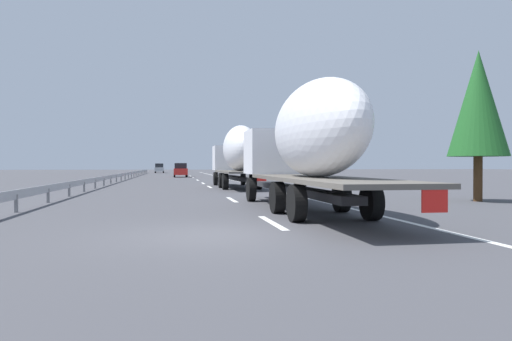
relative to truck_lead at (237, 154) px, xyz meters
name	(u,v)px	position (x,y,z in m)	size (l,w,h in m)	color
ground_plane	(180,180)	(18.14, 3.60, -2.40)	(260.00, 260.00, 0.00)	#424247
lane_stripe_0	(272,223)	(-19.86, 1.80, -2.39)	(3.20, 0.20, 0.01)	white
lane_stripe_1	(232,200)	(-11.14, 1.80, -2.39)	(3.20, 0.20, 0.01)	white
lane_stripe_2	(209,187)	(1.80, 1.80, -2.39)	(3.20, 0.20, 0.01)	white
lane_stripe_3	(203,183)	(8.91, 1.80, -2.39)	(3.20, 0.20, 0.01)	white
lane_stripe_4	(198,180)	(17.95, 1.80, -2.39)	(3.20, 0.20, 0.01)	white
lane_stripe_5	(193,178)	(28.58, 1.80, -2.39)	(3.20, 0.20, 0.01)	white
lane_stripe_6	(190,176)	(37.61, 1.80, -2.39)	(3.20, 0.20, 0.01)	white
lane_stripe_7	(187,174)	(54.80, 1.80, -2.39)	(3.20, 0.20, 0.01)	white
edge_line_right	(226,179)	(23.14, -1.90, -2.39)	(110.00, 0.20, 0.01)	white
truck_lead	(237,154)	(0.00, 0.00, 0.00)	(12.40, 2.55, 4.23)	silver
truck_trailing	(306,141)	(-17.04, 0.00, 0.01)	(14.22, 2.55, 4.22)	silver
car_silver_hatch	(159,168)	(68.41, 7.10, -1.42)	(4.65, 1.87, 1.97)	#ADB2B7
car_red_compact	(181,170)	(31.12, 3.36, -1.46)	(4.24, 1.81, 1.87)	red
road_sign	(242,158)	(18.47, -3.10, -0.05)	(0.10, 0.90, 3.40)	gray
tree_0	(262,147)	(37.36, -8.91, 1.98)	(2.86, 2.86, 7.14)	#472D19
tree_1	(252,148)	(36.15, -7.28, 1.77)	(3.39, 3.39, 6.72)	#472D19
tree_2	(478,104)	(-14.01, -8.64, 1.84)	(2.55, 2.55, 6.58)	#472D19
tree_3	(276,147)	(16.94, -6.60, 1.20)	(2.54, 2.54, 5.64)	#472D19
guardrail_median	(125,174)	(21.14, 9.60, -1.82)	(94.00, 0.10, 0.76)	#9EA0A5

